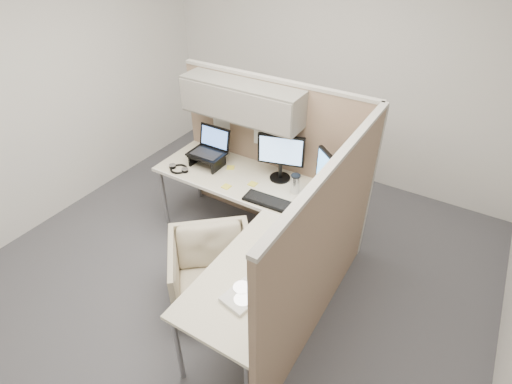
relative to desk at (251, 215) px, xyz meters
The scene contains 20 objects.
ground 0.71m from the desk, 134.71° to the right, with size 4.50×4.50×0.00m, color #45444B.
partition_back 0.88m from the desk, 115.90° to the left, with size 2.00×0.36×1.63m.
partition_right 0.81m from the desk, 13.96° to the right, with size 0.07×2.03×1.63m.
desk is the anchor object (origin of this frame).
office_chair 0.57m from the desk, 103.54° to the right, with size 0.69×0.65×0.71m, color #C4B39C.
monitor_left 0.66m from the desk, 93.03° to the left, with size 0.43×0.20×0.47m.
monitor_right 0.75m from the desk, 41.92° to the left, with size 0.36×0.31×0.47m.
laptop_station 0.91m from the desk, 150.46° to the left, with size 0.35×0.30×0.37m.
keyboard 0.21m from the desk, 65.12° to the left, with size 0.50×0.17×0.02m, color black.
mouse 0.39m from the desk, 29.89° to the left, with size 0.09×0.05×0.03m, color black.
travel_mug 0.51m from the desk, 66.83° to the left, with size 0.09×0.09×0.19m.
soda_can_green 0.58m from the desk, 19.60° to the left, with size 0.07×0.07×0.12m, color black.
soda_can_silver 0.53m from the desk, 42.91° to the left, with size 0.07×0.07×0.12m, color silver.
sticky_note_b 0.20m from the desk, 108.59° to the left, with size 0.08×0.08×0.01m, color yellow.
sticky_note_c 0.73m from the desk, 138.27° to the left, with size 0.08×0.08×0.01m, color yellow.
sticky_note_d 0.41m from the desk, 119.66° to the left, with size 0.08×0.08×0.01m, color yellow.
sticky_note_a 0.44m from the desk, 154.10° to the left, with size 0.08×0.08×0.01m, color yellow.
headphones 0.99m from the desk, 169.08° to the left, with size 0.22×0.18×0.03m.
paper_stack 0.94m from the desk, 61.46° to the right, with size 0.25×0.29×0.03m.
desk_clock 0.63m from the desk, 35.71° to the right, with size 0.08×0.10×0.10m.
Camera 1 is at (1.57, -2.16, 2.88)m, focal length 28.00 mm.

